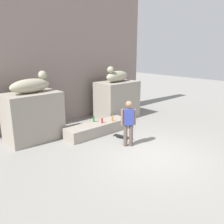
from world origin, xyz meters
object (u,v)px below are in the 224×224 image
(skateboard, at_px, (123,137))
(bottle_red, at_px, (102,121))
(skater, at_px, (128,122))
(statue_reclining_left, at_px, (31,85))
(bottle_orange, at_px, (112,119))
(statue_reclining_right, at_px, (117,76))
(bottle_green, at_px, (94,119))

(skateboard, bearing_deg, bottle_red, -179.88)
(skater, bearing_deg, bottle_red, 119.97)
(statue_reclining_left, relative_size, bottle_red, 6.51)
(skater, height_order, bottle_red, skater)
(statue_reclining_left, xyz_separation_m, skater, (2.17, -2.91, -1.19))
(statue_reclining_left, xyz_separation_m, bottle_orange, (2.79, -1.40, -1.55))
(statue_reclining_right, height_order, skateboard, statue_reclining_right)
(skater, xyz_separation_m, bottle_red, (0.14, 1.62, -0.37))
(statue_reclining_left, distance_m, bottle_red, 3.07)
(statue_reclining_left, bearing_deg, skateboard, -48.93)
(statue_reclining_right, xyz_separation_m, bottle_orange, (-1.56, -1.38, -1.55))
(statue_reclining_right, relative_size, skateboard, 2.04)
(skateboard, bearing_deg, bottle_green, -177.33)
(statue_reclining_left, xyz_separation_m, skateboard, (2.55, -2.27, -2.05))
(skateboard, bearing_deg, skater, -44.62)
(statue_reclining_left, bearing_deg, bottle_orange, -33.97)
(statue_reclining_left, height_order, skateboard, statue_reclining_left)
(bottle_orange, bearing_deg, skateboard, -105.05)
(skater, relative_size, bottle_red, 6.56)
(skater, distance_m, bottle_green, 2.00)
(skater, distance_m, bottle_orange, 1.68)
(skateboard, relative_size, bottle_orange, 3.01)
(statue_reclining_right, height_order, bottle_red, statue_reclining_right)
(bottle_orange, distance_m, bottle_red, 0.49)
(statue_reclining_left, height_order, bottle_orange, statue_reclining_left)
(bottle_orange, xyz_separation_m, bottle_green, (-0.63, 0.46, 0.02))
(bottle_orange, bearing_deg, bottle_green, 144.13)
(skater, xyz_separation_m, bottle_orange, (0.62, 1.52, -0.36))
(skater, xyz_separation_m, bottle_green, (-0.02, 1.97, -0.34))
(statue_reclining_left, height_order, bottle_red, statue_reclining_left)
(skater, relative_size, skateboard, 2.03)
(skateboard, xyz_separation_m, bottle_orange, (0.23, 0.87, 0.50))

